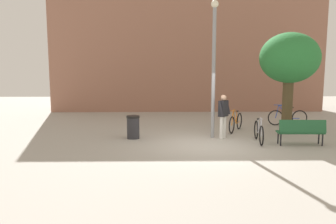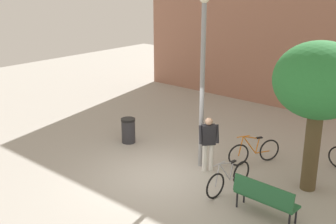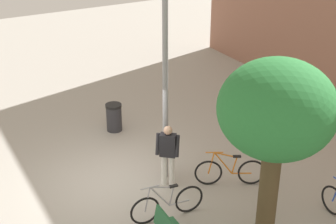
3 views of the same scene
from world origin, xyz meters
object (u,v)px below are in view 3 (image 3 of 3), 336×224
(bicycle_orange, at_px, (230,172))
(trash_bin, at_px, (114,117))
(bicycle_silver, at_px, (167,204))
(plaza_tree, at_px, (277,112))
(lamppost, at_px, (165,72))
(person_by_lamppost, at_px, (168,152))

(bicycle_orange, xyz_separation_m, trash_bin, (-4.21, -1.32, 0.06))
(bicycle_silver, xyz_separation_m, trash_bin, (-4.61, 0.73, 0.06))
(plaza_tree, height_order, bicycle_silver, plaza_tree)
(trash_bin, bearing_deg, bicycle_orange, 17.45)
(lamppost, bearing_deg, plaza_tree, 13.06)
(trash_bin, bearing_deg, plaza_tree, 7.67)
(person_by_lamppost, bearing_deg, trash_bin, 179.38)
(trash_bin, bearing_deg, lamppost, 1.99)
(lamppost, distance_m, plaza_tree, 3.22)
(lamppost, xyz_separation_m, bicycle_orange, (1.16, 1.22, -2.54))
(plaza_tree, bearing_deg, bicycle_silver, -135.20)
(bicycle_silver, bearing_deg, plaza_tree, 44.80)
(lamppost, xyz_separation_m, person_by_lamppost, (0.38, -0.14, -1.96))
(lamppost, bearing_deg, bicycle_silver, -28.19)
(plaza_tree, bearing_deg, bicycle_orange, 166.07)
(lamppost, bearing_deg, person_by_lamppost, -20.69)
(bicycle_orange, bearing_deg, bicycle_silver, -78.91)
(person_by_lamppost, bearing_deg, bicycle_silver, -30.39)
(person_by_lamppost, relative_size, bicycle_silver, 0.92)
(trash_bin, bearing_deg, bicycle_silver, -8.99)
(plaza_tree, relative_size, trash_bin, 4.64)
(lamppost, bearing_deg, bicycle_orange, 46.46)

